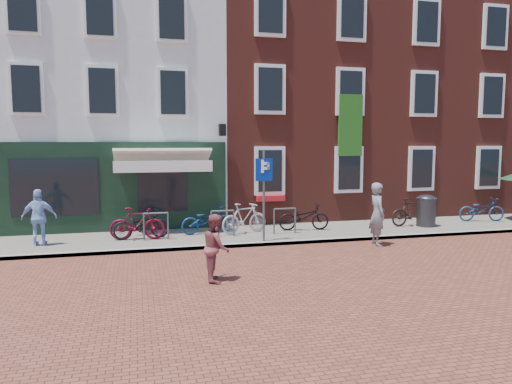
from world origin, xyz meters
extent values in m
plane|color=brown|center=(0.00, 0.00, 0.00)|extent=(80.00, 80.00, 0.00)
cube|color=slate|center=(1.00, 1.50, 0.05)|extent=(24.00, 3.00, 0.10)
cube|color=silver|center=(-5.00, 7.00, 4.50)|extent=(8.00, 8.00, 9.00)
cube|color=maroon|center=(2.00, 7.00, 5.00)|extent=(6.00, 8.00, 10.00)
cube|color=maroon|center=(8.00, 7.00, 5.00)|extent=(6.00, 8.00, 10.00)
cylinder|color=#2F2E30|center=(5.65, 1.29, 0.58)|extent=(0.64, 0.64, 0.96)
ellipsoid|color=#2F2E30|center=(5.65, 1.29, 1.13)|extent=(0.64, 0.64, 0.29)
cylinder|color=#4C4C4F|center=(-0.45, 0.25, 1.44)|extent=(0.07, 0.07, 2.68)
cube|color=navy|center=(-0.45, 0.23, 2.20)|extent=(0.50, 0.04, 0.65)
imported|color=slate|center=(2.72, -0.66, 0.92)|extent=(0.50, 0.70, 1.83)
imported|color=brown|center=(-2.40, -3.02, 0.73)|extent=(0.61, 0.75, 1.45)
imported|color=#8EB0E6|center=(-6.69, 1.22, 0.90)|extent=(0.94, 0.41, 1.59)
imported|color=black|center=(-3.92, 1.49, 0.54)|extent=(1.73, 0.81, 0.87)
imported|color=#5B071B|center=(-4.04, 1.37, 0.58)|extent=(1.65, 0.62, 0.97)
imported|color=navy|center=(-1.90, 1.79, 0.54)|extent=(1.74, 0.89, 0.87)
imported|color=#BCBDBF|center=(-0.73, 1.59, 0.58)|extent=(1.68, 0.92, 0.97)
imported|color=black|center=(1.30, 1.62, 0.54)|extent=(1.72, 0.79, 0.87)
imported|color=black|center=(5.20, 1.47, 0.58)|extent=(1.65, 0.59, 0.97)
imported|color=navy|center=(8.24, 1.70, 0.54)|extent=(1.75, 0.94, 0.87)
camera|label=1|loc=(-4.04, -12.97, 2.97)|focal=33.28mm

